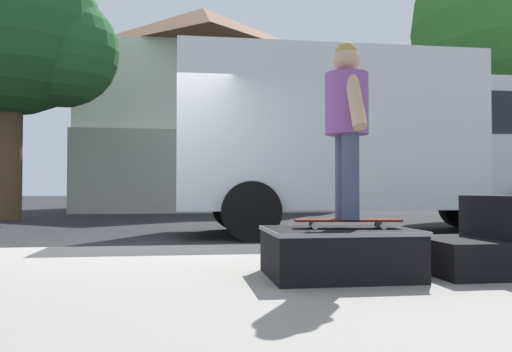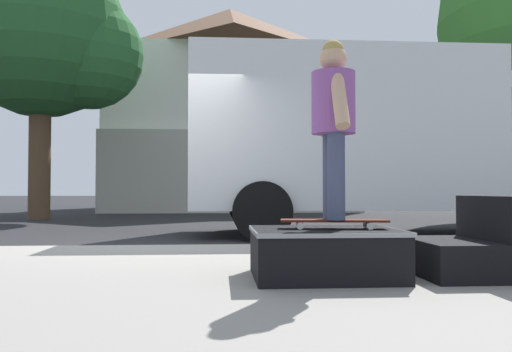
{
  "view_description": "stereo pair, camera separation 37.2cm",
  "coord_description": "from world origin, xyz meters",
  "views": [
    {
      "loc": [
        0.51,
        -6.66,
        0.76
      ],
      "look_at": [
        1.27,
        -1.35,
        0.91
      ],
      "focal_mm": 36.48,
      "sensor_mm": 36.0,
      "label": 1
    },
    {
      "loc": [
        0.88,
        -6.7,
        0.76
      ],
      "look_at": [
        1.27,
        -1.35,
        0.91
      ],
      "focal_mm": 36.48,
      "sensor_mm": 36.0,
      "label": 2
    }
  ],
  "objects": [
    {
      "name": "ground_plane",
      "position": [
        0.0,
        0.0,
        0.0
      ],
      "size": [
        140.0,
        140.0,
        0.0
      ],
      "primitive_type": "plane",
      "color": "black"
    },
    {
      "name": "skater_kid",
      "position": [
        1.73,
        -2.93,
        1.33
      ],
      "size": [
        0.32,
        0.68,
        1.33
      ],
      "color": "#3F4766",
      "rests_on": "skateboard"
    },
    {
      "name": "skate_box",
      "position": [
        1.66,
        -2.92,
        0.31
      ],
      "size": [
        1.06,
        0.85,
        0.36
      ],
      "color": "black",
      "rests_on": "sidewalk_slab"
    },
    {
      "name": "skateboard",
      "position": [
        1.73,
        -2.93,
        0.53
      ],
      "size": [
        0.8,
        0.3,
        0.07
      ],
      "color": "#4C1E14",
      "rests_on": "skate_box"
    },
    {
      "name": "sidewalk_slab",
      "position": [
        0.0,
        -3.0,
        0.06
      ],
      "size": [
        50.0,
        5.0,
        0.12
      ],
      "primitive_type": "cube",
      "color": "gray",
      "rests_on": "ground"
    },
    {
      "name": "box_truck",
      "position": [
        3.9,
        2.2,
        1.7
      ],
      "size": [
        6.91,
        2.63,
        3.05
      ],
      "color": "silver",
      "rests_on": "ground"
    },
    {
      "name": "house_behind",
      "position": [
        1.35,
        14.87,
        4.24
      ],
      "size": [
        9.54,
        8.23,
        8.4
      ],
      "color": "silver",
      "rests_on": "ground"
    },
    {
      "name": "street_tree_main",
      "position": [
        -3.6,
        7.46,
        4.83
      ],
      "size": [
        4.97,
        4.52,
        7.24
      ],
      "color": "brown",
      "rests_on": "ground"
    },
    {
      "name": "kicker_ramp",
      "position": [
        2.94,
        -2.92,
        0.37
      ],
      "size": [
        0.99,
        0.83,
        0.6
      ],
      "color": "black",
      "rests_on": "sidewalk_slab"
    }
  ]
}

